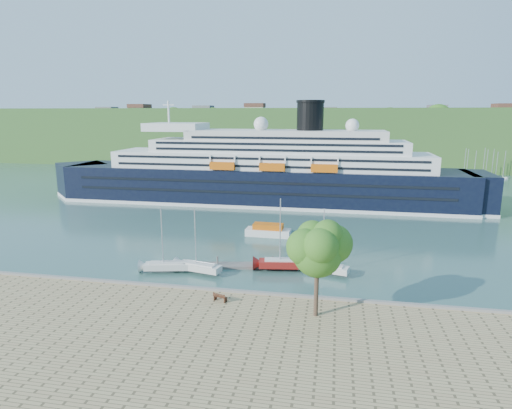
{
  "coord_description": "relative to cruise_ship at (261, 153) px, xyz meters",
  "views": [
    {
      "loc": [
        14.76,
        -47.3,
        22.35
      ],
      "look_at": [
        0.22,
        30.0,
        5.34
      ],
      "focal_mm": 30.0,
      "sensor_mm": 36.0,
      "label": 1
    }
  ],
  "objects": [
    {
      "name": "ground",
      "position": [
        3.54,
        -56.67,
        -12.62
      ],
      "size": [
        400.0,
        400.0,
        0.0
      ],
      "primitive_type": "plane",
      "color": "#2E524A",
      "rests_on": "ground"
    },
    {
      "name": "sailboat_white_far",
      "position": [
        17.46,
        -46.33,
        -8.11
      ],
      "size": [
        7.24,
        3.46,
        9.01
      ],
      "primitive_type": null,
      "rotation": [
        0.0,
        0.0,
        -0.23
      ],
      "color": "silver",
      "rests_on": "ground"
    },
    {
      "name": "sailboat_white_near",
      "position": [
        -4.83,
        -49.7,
        -8.12
      ],
      "size": [
        7.22,
        3.39,
        9.0
      ],
      "primitive_type": null,
      "rotation": [
        0.0,
        0.0,
        0.22
      ],
      "color": "silver",
      "rests_on": "ground"
    },
    {
      "name": "sailboat_extra",
      "position": [
        -0.14,
        -49.31,
        -8.06
      ],
      "size": [
        7.32,
        3.46,
        9.12
      ],
      "primitive_type": null,
      "rotation": [
        0.0,
        0.0,
        -0.22
      ],
      "color": "silver",
      "rests_on": "ground"
    },
    {
      "name": "floating_pontoon",
      "position": [
        7.68,
        -45.17,
        -12.42
      ],
      "size": [
        18.44,
        5.54,
        0.41
      ],
      "primitive_type": null,
      "rotation": [
        0.0,
        0.0,
        0.18
      ],
      "color": "slate",
      "rests_on": "ground"
    },
    {
      "name": "park_bench",
      "position": [
        5.78,
        -59.62,
        -11.07
      ],
      "size": [
        1.86,
        1.23,
        1.1
      ],
      "primitive_type": null,
      "rotation": [
        0.0,
        0.0,
        -0.33
      ],
      "color": "#472514",
      "rests_on": "promenade"
    },
    {
      "name": "cruise_ship",
      "position": [
        0.0,
        0.0,
        0.0
      ],
      "size": [
        112.45,
        16.77,
        25.24
      ],
      "primitive_type": null,
      "rotation": [
        0.0,
        0.0,
        -0.0
      ],
      "color": "black",
      "rests_on": "ground"
    },
    {
      "name": "sailboat_red",
      "position": [
        11.43,
        -45.95,
        -7.56
      ],
      "size": [
        8.07,
        3.28,
        10.12
      ],
      "primitive_type": null,
      "rotation": [
        0.0,
        0.0,
        0.14
      ],
      "color": "maroon",
      "rests_on": "ground"
    },
    {
      "name": "promenade_tree",
      "position": [
        16.77,
        -61.15,
        -5.86
      ],
      "size": [
        6.95,
        6.95,
        11.51
      ],
      "primitive_type": null,
      "color": "#30661B",
      "rests_on": "promenade"
    },
    {
      "name": "tender_launch",
      "position": [
        6.47,
        -28.9,
        -11.47
      ],
      "size": [
        8.38,
        3.12,
        2.29
      ],
      "primitive_type": null,
      "rotation": [
        0.0,
        0.0,
        -0.03
      ],
      "color": "#D45B0C",
      "rests_on": "ground"
    },
    {
      "name": "far_hillside",
      "position": [
        3.54,
        88.33,
        -0.62
      ],
      "size": [
        400.0,
        50.0,
        24.0
      ],
      "primitive_type": "cube",
      "color": "#346127",
      "rests_on": "ground"
    },
    {
      "name": "quay_coping",
      "position": [
        3.54,
        -56.87,
        -11.47
      ],
      "size": [
        220.0,
        0.5,
        0.3
      ],
      "primitive_type": "cube",
      "color": "slate",
      "rests_on": "promenade"
    }
  ]
}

